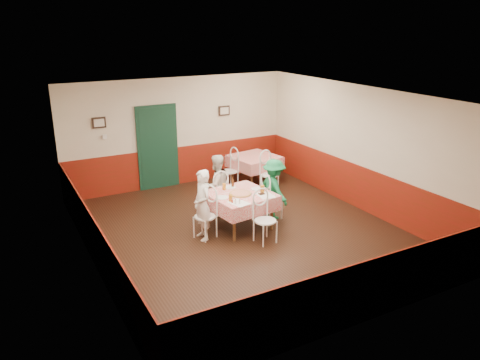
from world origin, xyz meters
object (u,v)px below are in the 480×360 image
chair_right (272,199)px  glass_a (231,198)px  main_table (240,211)px  chair_left (205,217)px  chair_far (218,196)px  glass_c (224,187)px  beer_bottle (233,183)px  wallet (262,194)px  diner_far (217,185)px  chair_second_b (269,175)px  second_table (254,170)px  chair_near (265,221)px  chair_second_a (229,171)px  glass_b (262,189)px  diner_right (274,189)px  pizza (240,194)px  diner_left (202,205)px

chair_right → glass_a: (-1.22, -0.41, 0.38)m
main_table → glass_a: 0.66m
chair_left → main_table: bearing=76.2°
chair_far → glass_a: size_ratio=6.64×
glass_c → beer_bottle: size_ratio=0.68×
main_table → wallet: (0.36, -0.26, 0.40)m
chair_right → diner_far: (-0.95, 0.79, 0.24)m
chair_second_b → chair_left: bearing=-155.7°
glass_a → wallet: 0.74m
chair_left → second_table: bearing=112.9°
chair_near → glass_c: (-0.29, 1.20, 0.38)m
chair_near → chair_second_a: same height
chair_second_a → glass_b: glass_b is taller
chair_near → diner_right: diner_right is taller
pizza → glass_a: size_ratio=3.26×
glass_b → diner_left: 1.33m
chair_near → chair_left: bearing=137.2°
beer_bottle → diner_right: bearing=-19.9°
pizza → wallet: 0.44m
second_table → glass_c: 2.73m
chair_far → pizza: 0.95m
chair_second_a → main_table: bearing=-30.8°
chair_near → glass_c: bearing=98.9°
chair_left → glass_a: size_ratio=6.64×
chair_right → diner_right: 0.22m
glass_c → pizza: bearing=-67.0°
glass_c → glass_b: bearing=-40.2°
wallet → diner_left: diner_left is taller
chair_right → beer_bottle: size_ratio=4.40×
chair_left → beer_bottle: 1.11m
main_table → glass_b: glass_b is taller
chair_second_a → diner_right: (-0.03, -2.19, 0.22)m
chair_second_a → glass_b: 2.54m
chair_left → chair_second_b: size_ratio=1.00×
chair_near → diner_right: 1.26m
diner_left → diner_far: 1.27m
glass_c → chair_far: bearing=80.0°
chair_left → chair_right: bearing=76.2°
glass_b → diner_right: 0.57m
chair_second_a → second_table: bearing=81.2°
second_table → beer_bottle: (-1.63, -1.88, 0.49)m
chair_far → diner_far: (-0.01, 0.05, 0.24)m
chair_second_b → diner_right: bearing=-127.4°
pizza → beer_bottle: bearing=82.2°
chair_second_a → pizza: bearing=-30.7°
wallet → main_table: bearing=137.7°
chair_left → diner_left: 0.26m
chair_second_b → wallet: size_ratio=8.18×
wallet → chair_second_b: bearing=47.1°
wallet → diner_right: diner_right is taller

